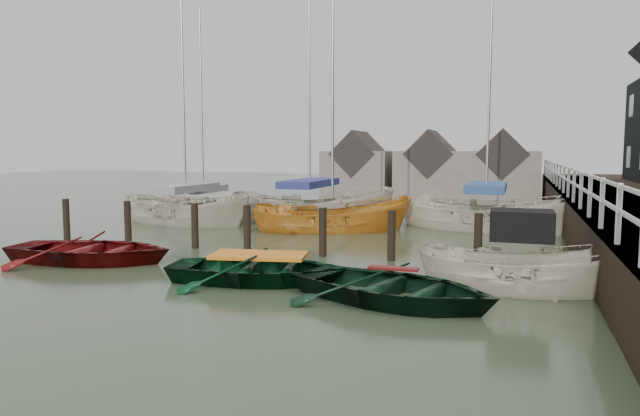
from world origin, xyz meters
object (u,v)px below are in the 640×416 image
at_px(sailboat_a, 186,222).
at_px(sailboat_d, 485,228).
at_px(rowboat_dkgreen, 393,302).
at_px(sailboat_e, 204,214).
at_px(motorboat, 520,287).
at_px(rowboat_green, 259,281).
at_px(rowboat_red, 92,262).
at_px(sailboat_c, 332,230).
at_px(sailboat_b, 310,220).

xyz_separation_m(sailboat_a, sailboat_d, (11.90, 2.27, -0.00)).
height_order(rowboat_dkgreen, sailboat_e, sailboat_e).
distance_m(rowboat_dkgreen, sailboat_a, 14.30).
relative_size(motorboat, sailboat_e, 0.42).
bearing_deg(rowboat_green, sailboat_d, -33.46).
distance_m(sailboat_a, sailboat_d, 12.12).
distance_m(rowboat_green, rowboat_dkgreen, 3.39).
xyz_separation_m(rowboat_red, sailboat_c, (4.29, 8.06, 0.01)).
bearing_deg(sailboat_e, sailboat_d, -74.76).
bearing_deg(rowboat_dkgreen, sailboat_e, 60.85).
relative_size(sailboat_c, sailboat_e, 0.96).
bearing_deg(sailboat_c, rowboat_dkgreen, -179.40).
distance_m(rowboat_dkgreen, motorboat, 2.98).
height_order(rowboat_red, sailboat_b, sailboat_b).
height_order(rowboat_red, rowboat_dkgreen, rowboat_red).
bearing_deg(sailboat_b, rowboat_dkgreen, -158.13).
bearing_deg(sailboat_a, motorboat, -111.60).
relative_size(sailboat_a, sailboat_c, 1.11).
bearing_deg(sailboat_c, sailboat_d, -91.73).
distance_m(rowboat_green, sailboat_c, 8.74).
bearing_deg(sailboat_b, sailboat_e, 79.81).
bearing_deg(rowboat_dkgreen, sailboat_d, 11.67).
distance_m(rowboat_green, sailboat_b, 11.27).
height_order(rowboat_green, sailboat_c, sailboat_c).
height_order(sailboat_a, sailboat_d, sailboat_d).
height_order(rowboat_dkgreen, sailboat_b, sailboat_b).
distance_m(rowboat_red, rowboat_dkgreen, 8.73).
bearing_deg(motorboat, sailboat_b, 39.76).
xyz_separation_m(rowboat_dkgreen, sailboat_a, (-10.74, 9.43, 0.06)).
distance_m(sailboat_c, sailboat_d, 5.93).
bearing_deg(rowboat_red, sailboat_b, -22.54).
relative_size(rowboat_dkgreen, sailboat_e, 0.41).
distance_m(rowboat_dkgreen, sailboat_b, 13.18).
relative_size(rowboat_red, sailboat_e, 0.44).
height_order(rowboat_green, sailboat_e, sailboat_e).
height_order(rowboat_red, rowboat_green, rowboat_red).
bearing_deg(rowboat_green, sailboat_c, -4.50).
bearing_deg(motorboat, sailboat_d, 6.35).
distance_m(rowboat_red, rowboat_green, 5.35).
bearing_deg(sailboat_a, rowboat_red, -156.54).
height_order(sailboat_c, sailboat_e, sailboat_e).
bearing_deg(sailboat_c, sailboat_b, 14.01).
bearing_deg(rowboat_green, motorboat, -91.34).
xyz_separation_m(motorboat, sailboat_c, (-6.73, 7.68, -0.08)).
bearing_deg(rowboat_dkgreen, rowboat_red, 98.18).
bearing_deg(sailboat_e, rowboat_dkgreen, -119.32).
xyz_separation_m(rowboat_red, sailboat_d, (9.78, 10.31, 0.06)).
bearing_deg(sailboat_e, motorboat, -109.51).
relative_size(rowboat_red, motorboat, 1.05).
xyz_separation_m(sailboat_b, sailboat_d, (7.25, 0.00, -0.00)).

